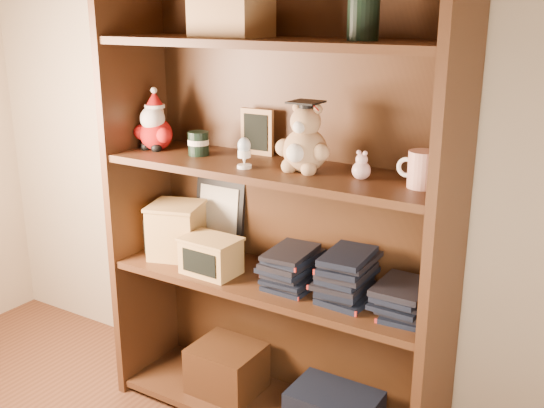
{
  "coord_description": "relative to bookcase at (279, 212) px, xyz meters",
  "views": [
    {
      "loc": [
        1.13,
        -0.4,
        1.43
      ],
      "look_at": [
        0.07,
        1.3,
        0.82
      ],
      "focal_mm": 42.0,
      "sensor_mm": 36.0,
      "label": 1
    }
  ],
  "objects": [
    {
      "name": "teachers_tin",
      "position": [
        -0.3,
        -0.05,
        0.21
      ],
      "size": [
        0.07,
        0.07,
        0.08
      ],
      "color": "black",
      "rests_on": "shelf_upper"
    },
    {
      "name": "book_stack_mid",
      "position": [
        0.28,
        -0.05,
        -0.16
      ],
      "size": [
        0.14,
        0.2,
        0.14
      ],
      "color": "black",
      "rests_on": "shelf_lower"
    },
    {
      "name": "pencils_box",
      "position": [
        -0.21,
        -0.12,
        -0.16
      ],
      "size": [
        0.2,
        0.15,
        0.13
      ],
      "color": "tan",
      "rests_on": "shelf_lower"
    },
    {
      "name": "chalkboard_plaque",
      "position": [
        -0.13,
        0.06,
        0.25
      ],
      "size": [
        0.12,
        0.07,
        0.16
      ],
      "color": "#9E7547",
      "rests_on": "shelf_upper"
    },
    {
      "name": "shelf_lower",
      "position": [
        0.0,
        -0.05,
        -0.24
      ],
      "size": [
        1.14,
        0.33,
        0.02
      ],
      "color": "#402412",
      "rests_on": "ground"
    },
    {
      "name": "certificate_frame",
      "position": [
        -0.32,
        0.09,
        -0.09
      ],
      "size": [
        0.22,
        0.06,
        0.27
      ],
      "color": "black",
      "rests_on": "shelf_lower"
    },
    {
      "name": "treats_box",
      "position": [
        -0.41,
        -0.05,
        -0.13
      ],
      "size": [
        0.23,
        0.23,
        0.2
      ],
      "color": "tan",
      "rests_on": "shelf_lower"
    },
    {
      "name": "book_stack_right",
      "position": [
        0.48,
        -0.05,
        -0.18
      ],
      "size": [
        0.14,
        0.2,
        0.1
      ],
      "color": "black",
      "rests_on": "shelf_lower"
    },
    {
      "name": "bookcase",
      "position": [
        0.0,
        0.0,
        0.0
      ],
      "size": [
        1.2,
        0.35,
        1.6
      ],
      "color": "#402412",
      "rests_on": "ground"
    },
    {
      "name": "book_stack_left",
      "position": [
        0.08,
        -0.05,
        -0.16
      ],
      "size": [
        0.14,
        0.2,
        0.13
      ],
      "color": "black",
      "rests_on": "shelf_lower"
    },
    {
      "name": "shelf_upper",
      "position": [
        0.0,
        -0.05,
        0.16
      ],
      "size": [
        1.14,
        0.33,
        0.02
      ],
      "color": "#402412",
      "rests_on": "ground"
    },
    {
      "name": "santa_plush",
      "position": [
        -0.49,
        -0.06,
        0.25
      ],
      "size": [
        0.16,
        0.12,
        0.23
      ],
      "color": "#A50F0F",
      "rests_on": "shelf_upper"
    },
    {
      "name": "pink_figurine",
      "position": [
        0.32,
        -0.05,
        0.2
      ],
      "size": [
        0.06,
        0.06,
        0.09
      ],
      "color": "#CC9F9E",
      "rests_on": "shelf_upper"
    },
    {
      "name": "egg_cup",
      "position": [
        -0.05,
        -0.13,
        0.22
      ],
      "size": [
        0.05,
        0.05,
        0.1
      ],
      "color": "white",
      "rests_on": "shelf_upper"
    },
    {
      "name": "teacher_mug",
      "position": [
        0.5,
        -0.05,
        0.22
      ],
      "size": [
        0.12,
        0.08,
        0.11
      ],
      "color": "silver",
      "rests_on": "shelf_upper"
    },
    {
      "name": "grad_teddy_bear",
      "position": [
        0.12,
        -0.06,
        0.26
      ],
      "size": [
        0.18,
        0.16,
        0.22
      ],
      "color": "tan",
      "rests_on": "shelf_upper"
    }
  ]
}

